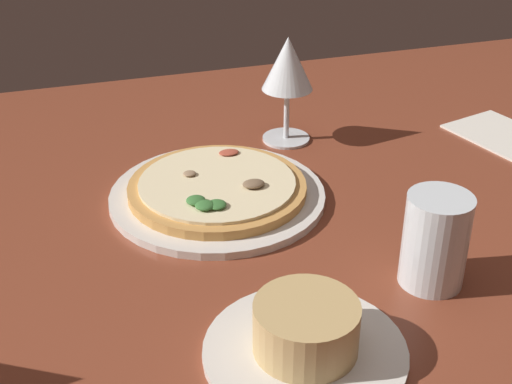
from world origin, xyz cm
name	(u,v)px	position (x,y,z in cm)	size (l,w,h in cm)	color
dining_table	(297,243)	(0.00, 0.00, 2.00)	(150.00, 110.00, 4.00)	brown
pizza_main	(217,191)	(7.11, -9.41, 5.16)	(26.81, 26.81, 3.38)	silver
ramekin_on_saucer	(306,337)	(6.70, 20.08, 6.10)	(18.60, 18.60, 5.57)	silver
wine_glass_near	(288,67)	(-6.89, -23.28, 15.06)	(7.22, 7.22, 15.43)	silver
water_glass	(435,245)	(-9.68, 13.52, 8.46)	(6.68, 6.68, 10.03)	silver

